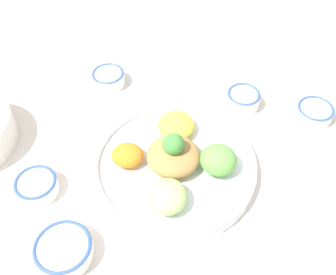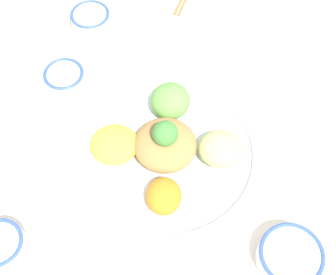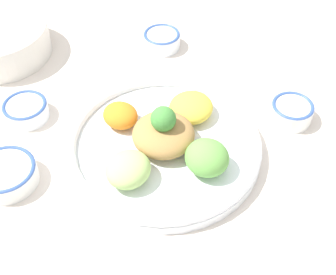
% 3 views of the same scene
% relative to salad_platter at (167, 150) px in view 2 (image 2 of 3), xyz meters
% --- Properties ---
extents(ground_plane, '(2.40, 2.40, 0.00)m').
position_rel_salad_platter_xyz_m(ground_plane, '(-0.00, -0.00, -0.03)').
color(ground_plane, silver).
extents(salad_platter, '(0.36, 0.36, 0.11)m').
position_rel_salad_platter_xyz_m(salad_platter, '(0.00, 0.00, 0.00)').
color(salad_platter, white).
rests_on(salad_platter, ground_plane).
extents(sauce_bowl_red, '(0.08, 0.08, 0.04)m').
position_rel_salad_platter_xyz_m(sauce_bowl_red, '(-0.24, 0.11, -0.00)').
color(sauce_bowl_red, white).
rests_on(sauce_bowl_red, ground_plane).
extents(rice_bowl_blue, '(0.09, 0.09, 0.03)m').
position_rel_salad_platter_xyz_m(rice_bowl_blue, '(-0.25, 0.29, -0.01)').
color(rice_bowl_blue, white).
rests_on(rice_bowl_blue, ground_plane).
extents(rice_bowl_plain, '(0.08, 0.08, 0.04)m').
position_rel_salad_platter_xyz_m(rice_bowl_plain, '(-0.23, -0.24, -0.00)').
color(rice_bowl_plain, white).
rests_on(rice_bowl_plain, ground_plane).
extents(sauce_bowl_far, '(0.11, 0.11, 0.04)m').
position_rel_salad_platter_xyz_m(sauce_bowl_far, '(0.24, -0.14, -0.00)').
color(sauce_bowl_far, white).
rests_on(sauce_bowl_far, ground_plane).
extents(serving_spoon_main, '(0.12, 0.08, 0.01)m').
position_rel_salad_platter_xyz_m(serving_spoon_main, '(0.07, 0.29, -0.02)').
color(serving_spoon_main, white).
rests_on(serving_spoon_main, ground_plane).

